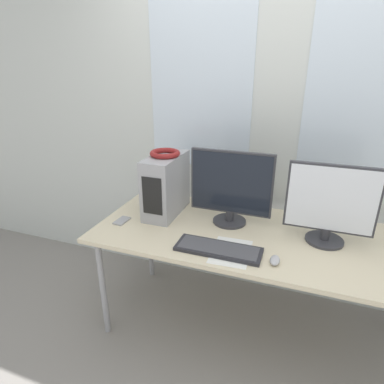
{
  "coord_description": "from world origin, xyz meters",
  "views": [
    {
      "loc": [
        0.22,
        -1.35,
        1.74
      ],
      "look_at": [
        -0.42,
        0.42,
        0.98
      ],
      "focal_mm": 30.0,
      "sensor_mm": 36.0,
      "label": 1
    }
  ],
  "objects_px": {
    "headphones": "(165,153)",
    "cell_phone": "(122,221)",
    "monitor_main": "(231,187)",
    "keyboard": "(218,249)",
    "mouse": "(275,260)",
    "pc_tower": "(166,185)",
    "monitor_right_near": "(330,204)"
  },
  "relations": [
    {
      "from": "monitor_right_near",
      "to": "monitor_main",
      "type": "bearing_deg",
      "value": 175.05
    },
    {
      "from": "pc_tower",
      "to": "cell_phone",
      "type": "bearing_deg",
      "value": -133.98
    },
    {
      "from": "monitor_main",
      "to": "monitor_right_near",
      "type": "bearing_deg",
      "value": -4.95
    },
    {
      "from": "monitor_main",
      "to": "cell_phone",
      "type": "distance_m",
      "value": 0.76
    },
    {
      "from": "headphones",
      "to": "keyboard",
      "type": "xyz_separation_m",
      "value": [
        0.48,
        -0.36,
        -0.42
      ]
    },
    {
      "from": "monitor_main",
      "to": "keyboard",
      "type": "height_order",
      "value": "monitor_main"
    },
    {
      "from": "pc_tower",
      "to": "monitor_main",
      "type": "bearing_deg",
      "value": -0.08
    },
    {
      "from": "pc_tower",
      "to": "monitor_main",
      "type": "height_order",
      "value": "monitor_main"
    },
    {
      "from": "pc_tower",
      "to": "monitor_right_near",
      "type": "bearing_deg",
      "value": -2.83
    },
    {
      "from": "monitor_right_near",
      "to": "pc_tower",
      "type": "bearing_deg",
      "value": 177.17
    },
    {
      "from": "monitor_main",
      "to": "keyboard",
      "type": "xyz_separation_m",
      "value": [
        0.03,
        -0.36,
        -0.24
      ]
    },
    {
      "from": "monitor_right_near",
      "to": "keyboard",
      "type": "distance_m",
      "value": 0.68
    },
    {
      "from": "headphones",
      "to": "cell_phone",
      "type": "bearing_deg",
      "value": -133.87
    },
    {
      "from": "keyboard",
      "to": "cell_phone",
      "type": "relative_size",
      "value": 3.9
    },
    {
      "from": "pc_tower",
      "to": "monitor_right_near",
      "type": "distance_m",
      "value": 1.04
    },
    {
      "from": "pc_tower",
      "to": "monitor_right_near",
      "type": "xyz_separation_m",
      "value": [
        1.04,
        -0.05,
        0.03
      ]
    },
    {
      "from": "keyboard",
      "to": "mouse",
      "type": "bearing_deg",
      "value": -2.7
    },
    {
      "from": "headphones",
      "to": "cell_phone",
      "type": "relative_size",
      "value": 1.62
    },
    {
      "from": "monitor_main",
      "to": "keyboard",
      "type": "relative_size",
      "value": 1.09
    },
    {
      "from": "headphones",
      "to": "monitor_right_near",
      "type": "height_order",
      "value": "monitor_right_near"
    },
    {
      "from": "mouse",
      "to": "cell_phone",
      "type": "distance_m",
      "value": 1.02
    },
    {
      "from": "mouse",
      "to": "monitor_main",
      "type": "bearing_deg",
      "value": 131.8
    },
    {
      "from": "mouse",
      "to": "cell_phone",
      "type": "bearing_deg",
      "value": 171.87
    },
    {
      "from": "keyboard",
      "to": "mouse",
      "type": "relative_size",
      "value": 5.24
    },
    {
      "from": "monitor_main",
      "to": "mouse",
      "type": "height_order",
      "value": "monitor_main"
    },
    {
      "from": "keyboard",
      "to": "cell_phone",
      "type": "height_order",
      "value": "keyboard"
    },
    {
      "from": "monitor_right_near",
      "to": "cell_phone",
      "type": "distance_m",
      "value": 1.3
    },
    {
      "from": "headphones",
      "to": "cell_phone",
      "type": "height_order",
      "value": "headphones"
    },
    {
      "from": "monitor_right_near",
      "to": "mouse",
      "type": "distance_m",
      "value": 0.47
    },
    {
      "from": "headphones",
      "to": "mouse",
      "type": "height_order",
      "value": "headphones"
    },
    {
      "from": "monitor_main",
      "to": "cell_phone",
      "type": "height_order",
      "value": "monitor_main"
    },
    {
      "from": "pc_tower",
      "to": "keyboard",
      "type": "height_order",
      "value": "pc_tower"
    }
  ]
}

